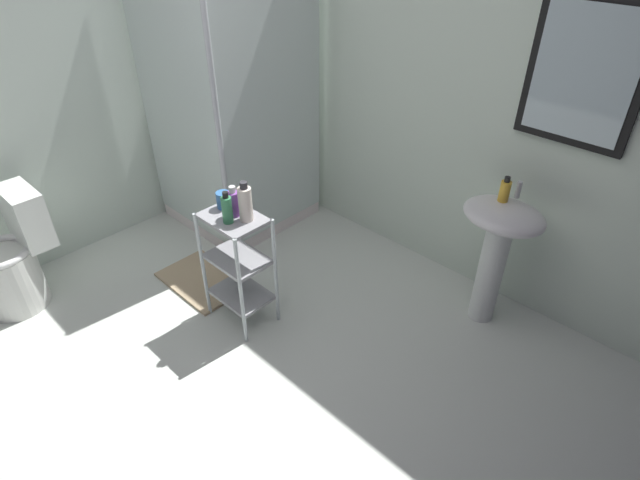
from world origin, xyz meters
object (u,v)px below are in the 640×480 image
pedestal_sink (498,240)px  lotion_bottle_white (245,203)px  rinse_cup (223,200)px  bath_mat (203,280)px  shower_stall (236,170)px  storage_cart (238,261)px  body_wash_bottle_green (227,209)px  toilet (14,262)px  hand_soap_bottle (505,191)px  conditioner_bottle_purple (234,203)px

pedestal_sink → lotion_bottle_white: 1.44m
lotion_bottle_white → rinse_cup: lotion_bottle_white is taller
lotion_bottle_white → rinse_cup: 0.20m
pedestal_sink → bath_mat: size_ratio=1.35×
lotion_bottle_white → bath_mat: 1.00m
shower_stall → storage_cart: bearing=-38.0°
shower_stall → body_wash_bottle_green: bearing=-39.1°
toilet → body_wash_bottle_green: 1.52m
shower_stall → hand_soap_bottle: (1.93, 0.38, 0.41)m
body_wash_bottle_green → conditioner_bottle_purple: body_wash_bottle_green is taller
toilet → conditioner_bottle_purple: 1.53m
lotion_bottle_white → pedestal_sink: bearing=45.1°
storage_cart → rinse_cup: rinse_cup is taller
conditioner_bottle_purple → rinse_cup: (-0.11, 0.01, -0.03)m
body_wash_bottle_green → toilet: bearing=-144.5°
hand_soap_bottle → body_wash_bottle_green: bearing=-132.2°
bath_mat → lotion_bottle_white: bearing=1.4°
shower_stall → conditioner_bottle_purple: 1.16m
hand_soap_bottle → rinse_cup: 1.56m
toilet → storage_cart: size_ratio=1.03×
toilet → conditioner_bottle_purple: size_ratio=4.23×
shower_stall → pedestal_sink: bearing=10.0°
shower_stall → rinse_cup: (0.77, -0.66, 0.32)m
conditioner_bottle_purple → bath_mat: size_ratio=0.30×
toilet → lotion_bottle_white: (1.22, 0.92, 0.53)m
shower_stall → rinse_cup: 1.07m
hand_soap_bottle → shower_stall: bearing=-168.9°
rinse_cup → pedestal_sink: bearing=40.1°
hand_soap_bottle → storage_cart: bearing=-134.2°
pedestal_sink → toilet: (-2.22, -1.92, -0.26)m
pedestal_sink → storage_cart: bearing=-136.1°
storage_cart → body_wash_bottle_green: size_ratio=3.98×
shower_stall → rinse_cup: shower_stall is taller
storage_cart → lotion_bottle_white: 0.42m
conditioner_bottle_purple → bath_mat: bearing=179.8°
rinse_cup → lotion_bottle_white: bearing=1.7°
toilet → lotion_bottle_white: lotion_bottle_white is taller
pedestal_sink → body_wash_bottle_green: bearing=-134.1°
storage_cart → conditioner_bottle_purple: bearing=106.1°
shower_stall → conditioner_bottle_purple: (0.88, -0.67, 0.35)m
hand_soap_bottle → conditioner_bottle_purple: bearing=-134.9°
bath_mat → hand_soap_bottle: bearing=34.8°
storage_cart → rinse_cup: (-0.12, 0.03, 0.35)m
shower_stall → body_wash_bottle_green: 1.23m
hand_soap_bottle → body_wash_bottle_green: (-1.01, -1.12, -0.05)m
body_wash_bottle_green → bath_mat: 0.96m
shower_stall → lotion_bottle_white: bearing=-34.2°
pedestal_sink → hand_soap_bottle: size_ratio=5.47×
pedestal_sink → body_wash_bottle_green: size_ratio=4.35×
body_wash_bottle_green → conditioner_bottle_purple: bearing=114.5°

